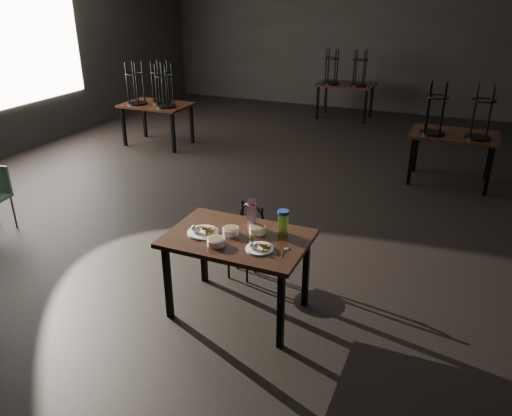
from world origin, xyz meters
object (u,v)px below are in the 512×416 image
at_px(juice_carton, 252,214).
at_px(main_table, 238,245).
at_px(water_bottle, 283,222).
at_px(bentwood_chair, 246,235).

bearing_deg(juice_carton, main_table, -100.11).
relative_size(main_table, juice_carton, 4.43).
xyz_separation_m(main_table, water_bottle, (0.34, 0.20, 0.19)).
height_order(juice_carton, water_bottle, juice_carton).
distance_m(juice_carton, bentwood_chair, 0.63).
bearing_deg(main_table, bentwood_chair, 108.17).
distance_m(main_table, water_bottle, 0.43).
xyz_separation_m(juice_carton, bentwood_chair, (-0.24, 0.39, -0.43)).
bearing_deg(water_bottle, juice_carton, 176.69).
xyz_separation_m(water_bottle, bentwood_chair, (-0.54, 0.41, -0.42)).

